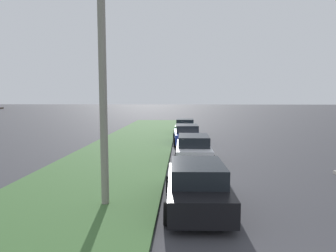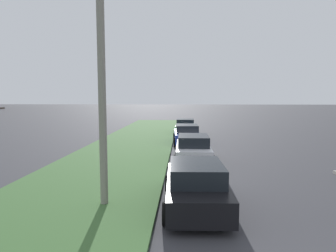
{
  "view_description": "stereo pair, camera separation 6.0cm",
  "coord_description": "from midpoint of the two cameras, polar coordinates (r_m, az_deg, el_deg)",
  "views": [
    {
      "loc": [
        -3.3,
        4.09,
        3.47
      ],
      "look_at": [
        15.78,
        5.04,
        1.59
      ],
      "focal_mm": 30.53,
      "sensor_mm": 36.0,
      "label": 1
    },
    {
      "loc": [
        -3.3,
        4.03,
        3.47
      ],
      "look_at": [
        15.78,
        5.04,
        1.59
      ],
      "focal_mm": 30.53,
      "sensor_mm": 36.0,
      "label": 2
    }
  ],
  "objects": [
    {
      "name": "streetlight",
      "position": [
        9.01,
        -10.96,
        11.36
      ],
      "size": [
        0.44,
        2.88,
        7.5
      ],
      "color": "gray",
      "rests_on": "ground"
    },
    {
      "name": "parked_car_white",
      "position": [
        15.66,
        4.97,
        -4.54
      ],
      "size": [
        4.3,
        2.03,
        1.47
      ],
      "rotation": [
        0.0,
        0.0,
        0.0
      ],
      "color": "silver",
      "rests_on": "ground"
    },
    {
      "name": "parked_car_green",
      "position": [
        27.61,
        3.36,
        -0.12
      ],
      "size": [
        4.33,
        2.09,
        1.47
      ],
      "rotation": [
        0.0,
        0.0,
        -0.02
      ],
      "color": "#1E6B38",
      "rests_on": "ground"
    },
    {
      "name": "grass_median",
      "position": [
        14.23,
        -12.64,
        -8.39
      ],
      "size": [
        60.0,
        6.0,
        0.12
      ],
      "primitive_type": "cube",
      "color": "#3D6633",
      "rests_on": "ground"
    },
    {
      "name": "parked_car_black",
      "position": [
        9.28,
        5.58,
        -11.68
      ],
      "size": [
        4.35,
        2.12,
        1.47
      ],
      "rotation": [
        0.0,
        0.0,
        0.03
      ],
      "color": "black",
      "rests_on": "ground"
    },
    {
      "name": "parked_car_blue",
      "position": [
        21.68,
        3.65,
        -1.69
      ],
      "size": [
        4.38,
        2.17,
        1.47
      ],
      "rotation": [
        0.0,
        0.0,
        0.04
      ],
      "color": "#23389E",
      "rests_on": "ground"
    }
  ]
}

